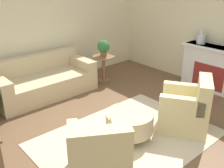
% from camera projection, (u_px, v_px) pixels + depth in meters
% --- Properties ---
extents(ground_plane, '(16.00, 16.00, 0.00)m').
position_uv_depth(ground_plane, '(127.00, 138.00, 4.27)').
color(ground_plane, brown).
extents(wall_back, '(9.97, 0.12, 2.80)m').
position_uv_depth(wall_back, '(33.00, 26.00, 5.83)').
color(wall_back, beige).
rests_on(wall_back, ground_plane).
extents(rug, '(2.83, 2.02, 0.01)m').
position_uv_depth(rug, '(127.00, 138.00, 4.27)').
color(rug, beige).
rests_on(rug, ground_plane).
extents(couch, '(2.16, 0.98, 0.84)m').
position_uv_depth(couch, '(44.00, 81.00, 5.74)').
color(couch, '#C6B289').
rests_on(couch, ground_plane).
extents(armchair_left, '(1.02, 1.04, 0.93)m').
position_uv_depth(armchair_left, '(98.00, 159.00, 3.24)').
color(armchair_left, beige).
rests_on(armchair_left, rug).
extents(armchair_right, '(1.02, 1.04, 0.93)m').
position_uv_depth(armchair_right, '(187.00, 110.00, 4.41)').
color(armchair_right, beige).
rests_on(armchair_right, rug).
extents(ottoman_table, '(0.77, 0.77, 0.44)m').
position_uv_depth(ottoman_table, '(129.00, 122.00, 4.20)').
color(ottoman_table, '#C6B289').
rests_on(ottoman_table, rug).
extents(side_table, '(0.53, 0.53, 0.65)m').
position_uv_depth(side_table, '(104.00, 64.00, 6.39)').
color(side_table, olive).
rests_on(side_table, ground_plane).
extents(fireplace, '(0.44, 1.45, 1.01)m').
position_uv_depth(fireplace, '(213.00, 68.00, 5.89)').
color(fireplace, white).
rests_on(fireplace, ground_plane).
extents(vase_mantel_near, '(0.20, 0.20, 0.30)m').
position_uv_depth(vase_mantel_near, '(201.00, 39.00, 5.90)').
color(vase_mantel_near, silver).
rests_on(vase_mantel_near, fireplace).
extents(potted_plant_on_side_table, '(0.29, 0.29, 0.38)m').
position_uv_depth(potted_plant_on_side_table, '(103.00, 47.00, 6.23)').
color(potted_plant_on_side_table, brown).
rests_on(potted_plant_on_side_table, side_table).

